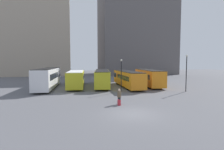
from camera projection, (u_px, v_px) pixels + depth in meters
ground_plane at (133, 114)px, 14.60m from camera, size 160.00×160.00×0.00m
building_block_left at (38, 36)px, 58.09m from camera, size 20.83×12.80×26.39m
building_block_right at (136, 30)px, 65.59m from camera, size 26.85×16.31×33.26m
bus_0 at (48, 77)px, 29.24m from camera, size 3.21×12.52×3.35m
bus_1 at (76, 78)px, 30.67m from camera, size 3.45×10.86×2.85m
bus_2 at (102, 77)px, 31.79m from camera, size 4.38×12.57×2.91m
bus_3 at (128, 78)px, 30.86m from camera, size 2.88×12.04×2.79m
bus_4 at (148, 77)px, 32.24m from camera, size 3.76×10.94×2.98m
traveler at (119, 95)px, 18.01m from camera, size 0.50×0.50×1.60m
suitcase at (119, 102)px, 17.54m from camera, size 0.28×0.36×0.83m
lamp_post_0 at (186, 70)px, 25.51m from camera, size 0.28×0.28×5.43m
lamp_post_1 at (121, 72)px, 25.37m from camera, size 0.28×0.28×4.76m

